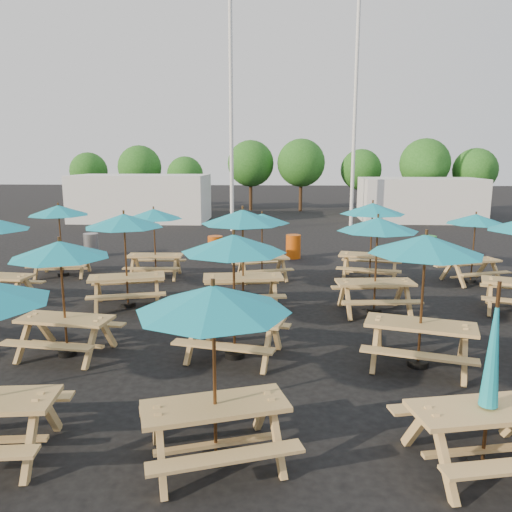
# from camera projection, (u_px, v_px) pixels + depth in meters

# --- Properties ---
(ground) EXTENTS (120.00, 120.00, 0.00)m
(ground) POSITION_uv_depth(u_px,v_px,m) (253.00, 310.00, 12.65)
(ground) COLOR black
(ground) RESTS_ON ground
(picnic_unit_3) EXTENTS (2.17, 2.17, 2.33)m
(picnic_unit_3) POSITION_uv_depth(u_px,v_px,m) (59.00, 215.00, 15.98)
(picnic_unit_3) COLOR tan
(picnic_unit_3) RESTS_ON ground
(picnic_unit_5) EXTENTS (2.08, 2.08, 2.28)m
(picnic_unit_5) POSITION_uv_depth(u_px,v_px,m) (60.00, 257.00, 9.37)
(picnic_unit_5) COLOR tan
(picnic_unit_5) RESTS_ON ground
(picnic_unit_6) EXTENTS (2.45, 2.45, 2.44)m
(picnic_unit_6) POSITION_uv_depth(u_px,v_px,m) (124.00, 227.00, 12.55)
(picnic_unit_6) COLOR tan
(picnic_unit_6) RESTS_ON ground
(picnic_unit_7) EXTENTS (1.90, 1.90, 2.24)m
(picnic_unit_7) POSITION_uv_depth(u_px,v_px,m) (154.00, 219.00, 15.75)
(picnic_unit_7) COLOR tan
(picnic_unit_7) RESTS_ON ground
(picnic_unit_8) EXTENTS (2.40, 2.40, 2.32)m
(picnic_unit_8) POSITION_uv_depth(u_px,v_px,m) (213.00, 311.00, 5.97)
(picnic_unit_8) COLOR tan
(picnic_unit_8) RESTS_ON ground
(picnic_unit_9) EXTENTS (2.35, 2.35, 2.42)m
(picnic_unit_9) POSITION_uv_depth(u_px,v_px,m) (234.00, 252.00, 9.25)
(picnic_unit_9) COLOR tan
(picnic_unit_9) RESTS_ON ground
(picnic_unit_10) EXTENTS (2.36, 2.36, 2.56)m
(picnic_unit_10) POSITION_uv_depth(u_px,v_px,m) (243.00, 224.00, 12.37)
(picnic_unit_10) COLOR tan
(picnic_unit_10) RESTS_ON ground
(picnic_unit_11) EXTENTS (2.18, 2.18, 2.12)m
(picnic_unit_11) POSITION_uv_depth(u_px,v_px,m) (262.00, 223.00, 15.49)
(picnic_unit_11) COLOR tan
(picnic_unit_11) RESTS_ON ground
(picnic_unit_12) EXTENTS (2.16, 1.98, 2.38)m
(picnic_unit_12) POSITION_uv_depth(u_px,v_px,m) (489.00, 394.00, 6.03)
(picnic_unit_12) COLOR tan
(picnic_unit_12) RESTS_ON ground
(picnic_unit_13) EXTENTS (2.51, 2.51, 2.49)m
(picnic_unit_13) POSITION_uv_depth(u_px,v_px,m) (425.00, 253.00, 8.82)
(picnic_unit_13) COLOR tan
(picnic_unit_13) RESTS_ON ground
(picnic_unit_14) EXTENTS (2.14, 2.14, 2.41)m
(picnic_unit_14) POSITION_uv_depth(u_px,v_px,m) (378.00, 231.00, 12.04)
(picnic_unit_14) COLOR tan
(picnic_unit_14) RESTS_ON ground
(picnic_unit_15) EXTENTS (2.41, 2.41, 2.45)m
(picnic_unit_15) POSITION_uv_depth(u_px,v_px,m) (372.00, 214.00, 15.36)
(picnic_unit_15) COLOR tan
(picnic_unit_15) RESTS_ON ground
(picnic_unit_19) EXTENTS (2.22, 2.22, 2.15)m
(picnic_unit_19) POSITION_uv_depth(u_px,v_px,m) (475.00, 224.00, 15.11)
(picnic_unit_19) COLOR tan
(picnic_unit_19) RESTS_ON ground
(waste_bin_0) EXTENTS (0.57, 0.57, 0.91)m
(waste_bin_0) POSITION_uv_depth(u_px,v_px,m) (91.00, 245.00, 19.46)
(waste_bin_0) COLOR gray
(waste_bin_0) RESTS_ON ground
(waste_bin_1) EXTENTS (0.57, 0.57, 0.91)m
(waste_bin_1) POSITION_uv_depth(u_px,v_px,m) (215.00, 248.00, 18.82)
(waste_bin_1) COLOR #C34C0B
(waste_bin_1) RESTS_ON ground
(waste_bin_2) EXTENTS (0.57, 0.57, 0.91)m
(waste_bin_2) POSITION_uv_depth(u_px,v_px,m) (293.00, 247.00, 19.12)
(waste_bin_2) COLOR #C34C0B
(waste_bin_2) RESTS_ON ground
(waste_bin_3) EXTENTS (0.57, 0.57, 0.91)m
(waste_bin_3) POSITION_uv_depth(u_px,v_px,m) (428.00, 248.00, 18.87)
(waste_bin_3) COLOR #1A942E
(waste_bin_3) RESTS_ON ground
(mast_0) EXTENTS (0.20, 0.20, 12.00)m
(mast_0) POSITION_uv_depth(u_px,v_px,m) (231.00, 114.00, 25.33)
(mast_0) COLOR silver
(mast_0) RESTS_ON ground
(mast_1) EXTENTS (0.20, 0.20, 12.00)m
(mast_1) POSITION_uv_depth(u_px,v_px,m) (355.00, 116.00, 26.91)
(mast_1) COLOR silver
(mast_1) RESTS_ON ground
(event_tent_0) EXTENTS (8.00, 4.00, 2.80)m
(event_tent_0) POSITION_uv_depth(u_px,v_px,m) (141.00, 198.00, 30.48)
(event_tent_0) COLOR silver
(event_tent_0) RESTS_ON ground
(event_tent_1) EXTENTS (7.00, 4.00, 2.60)m
(event_tent_1) POSITION_uv_depth(u_px,v_px,m) (419.00, 200.00, 30.50)
(event_tent_1) COLOR silver
(event_tent_1) RESTS_ON ground
(tree_0) EXTENTS (2.80, 2.80, 4.24)m
(tree_0) POSITION_uv_depth(u_px,v_px,m) (89.00, 171.00, 37.65)
(tree_0) COLOR #382314
(tree_0) RESTS_ON ground
(tree_1) EXTENTS (3.11, 3.11, 4.72)m
(tree_1) POSITION_uv_depth(u_px,v_px,m) (140.00, 167.00, 36.02)
(tree_1) COLOR #382314
(tree_1) RESTS_ON ground
(tree_2) EXTENTS (2.59, 2.59, 3.93)m
(tree_2) POSITION_uv_depth(u_px,v_px,m) (185.00, 175.00, 35.69)
(tree_2) COLOR #382314
(tree_2) RESTS_ON ground
(tree_3) EXTENTS (3.36, 3.36, 5.09)m
(tree_3) POSITION_uv_depth(u_px,v_px,m) (251.00, 164.00, 36.31)
(tree_3) COLOR #382314
(tree_3) RESTS_ON ground
(tree_4) EXTENTS (3.41, 3.41, 5.17)m
(tree_4) POSITION_uv_depth(u_px,v_px,m) (301.00, 163.00, 35.64)
(tree_4) COLOR #382314
(tree_4) RESTS_ON ground
(tree_5) EXTENTS (2.94, 2.94, 4.45)m
(tree_5) POSITION_uv_depth(u_px,v_px,m) (361.00, 170.00, 35.90)
(tree_5) COLOR #382314
(tree_5) RESTS_ON ground
(tree_6) EXTENTS (3.38, 3.38, 5.13)m
(tree_6) POSITION_uv_depth(u_px,v_px,m) (425.00, 164.00, 33.83)
(tree_6) COLOR #382314
(tree_6) RESTS_ON ground
(tree_7) EXTENTS (2.95, 2.95, 4.48)m
(tree_7) POSITION_uv_depth(u_px,v_px,m) (475.00, 170.00, 33.75)
(tree_7) COLOR #382314
(tree_7) RESTS_ON ground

